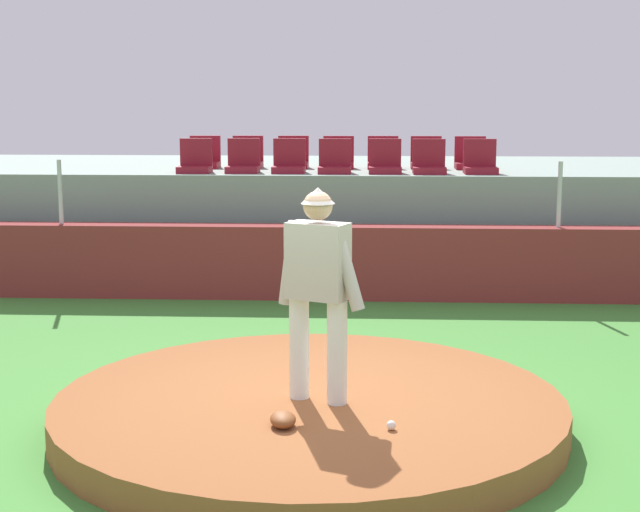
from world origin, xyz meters
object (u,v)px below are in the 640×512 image
(stadium_chair_4, at_px, (385,162))
(stadium_chair_8, at_px, (247,158))
(stadium_chair_10, at_px, (338,158))
(stadium_chair_13, at_px, (470,159))
(stadium_chair_5, at_px, (429,163))
(stadium_chair_0, at_px, (195,162))
(stadium_chair_9, at_px, (293,158))
(stadium_chair_2, at_px, (289,162))
(stadium_chair_11, at_px, (383,158))
(baseball, at_px, (391,425))
(stadium_chair_3, at_px, (335,162))
(pitcher, at_px, (318,279))
(stadium_chair_7, at_px, (204,158))
(stadium_chair_6, at_px, (480,163))
(stadium_chair_1, at_px, (243,162))
(fielding_glove, at_px, (283,419))
(stadium_chair_12, at_px, (426,158))

(stadium_chair_4, xyz_separation_m, stadium_chair_8, (-2.16, 0.91, 0.00))
(stadium_chair_10, height_order, stadium_chair_13, same)
(stadium_chair_5, height_order, stadium_chair_10, same)
(stadium_chair_0, relative_size, stadium_chair_5, 1.00)
(stadium_chair_0, bearing_deg, stadium_chair_5, -179.91)
(stadium_chair_9, bearing_deg, stadium_chair_13, 179.06)
(stadium_chair_2, height_order, stadium_chair_9, same)
(stadium_chair_10, distance_m, stadium_chair_11, 0.70)
(baseball, distance_m, stadium_chair_3, 7.42)
(baseball, distance_m, stadium_chair_2, 7.55)
(stadium_chair_13, bearing_deg, stadium_chair_4, 32.67)
(pitcher, relative_size, stadium_chair_7, 3.58)
(stadium_chair_6, bearing_deg, pitcher, 72.72)
(stadium_chair_1, distance_m, stadium_chair_7, 1.14)
(stadium_chair_7, bearing_deg, stadium_chair_13, 179.77)
(baseball, distance_m, stadium_chair_6, 7.56)
(stadium_chair_0, distance_m, stadium_chair_5, 3.47)
(stadium_chair_3, xyz_separation_m, stadium_chair_8, (-1.42, 0.93, 0.00))
(stadium_chair_0, distance_m, stadium_chair_4, 2.82)
(stadium_chair_13, bearing_deg, stadium_chair_9, -0.94)
(pitcher, relative_size, stadium_chair_2, 3.58)
(stadium_chair_2, relative_size, stadium_chair_11, 1.00)
(fielding_glove, relative_size, stadium_chair_5, 0.60)
(baseball, height_order, stadium_chair_13, stadium_chair_13)
(stadium_chair_0, bearing_deg, stadium_chair_3, -179.50)
(fielding_glove, bearing_deg, pitcher, 150.27)
(stadium_chair_13, bearing_deg, stadium_chair_1, 13.93)
(stadium_chair_7, bearing_deg, stadium_chair_12, -179.94)
(stadium_chair_0, height_order, stadium_chair_13, same)
(stadium_chair_4, bearing_deg, stadium_chair_3, 1.99)
(stadium_chair_9, bearing_deg, stadium_chair_4, 147.66)
(pitcher, bearing_deg, baseball, -25.46)
(stadium_chair_2, relative_size, stadium_chair_4, 1.00)
(pitcher, relative_size, stadium_chair_11, 3.58)
(stadium_chair_4, relative_size, stadium_chair_12, 1.00)
(stadium_chair_6, distance_m, stadium_chair_11, 1.67)
(stadium_chair_12, bearing_deg, pitcher, 80.05)
(fielding_glove, xyz_separation_m, stadium_chair_13, (2.23, 8.09, 1.46))
(baseball, bearing_deg, stadium_chair_3, 95.44)
(stadium_chair_5, distance_m, stadium_chair_13, 1.14)
(stadium_chair_9, height_order, stadium_chair_12, same)
(stadium_chair_6, height_order, stadium_chair_12, same)
(stadium_chair_1, distance_m, stadium_chair_5, 2.76)
(stadium_chair_3, distance_m, stadium_chair_7, 2.28)
(stadium_chair_9, relative_size, stadium_chair_13, 1.00)
(baseball, xyz_separation_m, stadium_chair_7, (-2.79, 8.14, 1.48))
(stadium_chair_0, bearing_deg, fielding_glove, 105.06)
(stadium_chair_2, height_order, stadium_chair_12, same)
(stadium_chair_5, xyz_separation_m, stadium_chair_10, (-1.36, 0.90, 0.00))
(fielding_glove, height_order, stadium_chair_8, stadium_chair_8)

